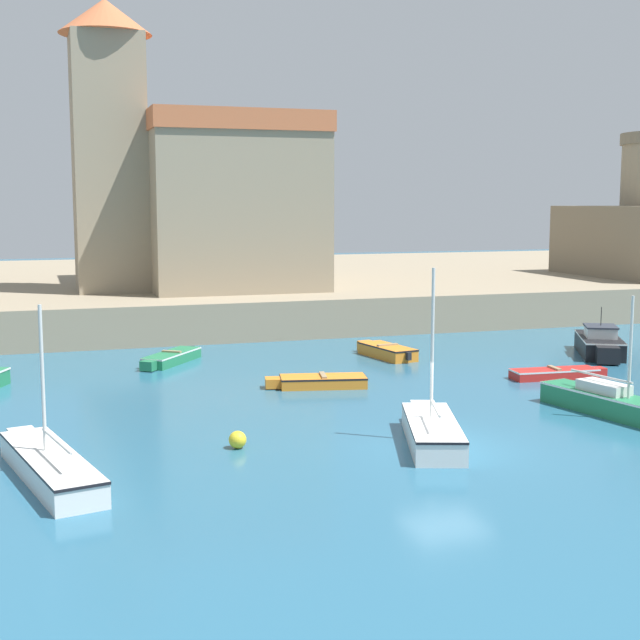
{
  "coord_description": "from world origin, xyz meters",
  "views": [
    {
      "loc": [
        -11.68,
        -23.73,
        7.39
      ],
      "look_at": [
        0.83,
        15.0,
        2.0
      ],
      "focal_mm": 50.0,
      "sensor_mm": 36.0,
      "label": 1
    }
  ],
  "objects": [
    {
      "name": "motorboat_black_5",
      "position": [
        14.41,
        12.73,
        0.57
      ],
      "size": [
        3.82,
        5.55,
        2.37
      ],
      "color": "black",
      "rests_on": "ground"
    },
    {
      "name": "sailboat_white_2",
      "position": [
        -11.49,
        0.6,
        0.4
      ],
      "size": [
        2.73,
        6.88,
        4.69
      ],
      "color": "white",
      "rests_on": "ground"
    },
    {
      "name": "lighthouse",
      "position": [
        -8.0,
        30.52,
        9.08
      ],
      "size": [
        1.69,
        1.69,
        14.28
      ],
      "color": "silver",
      "rests_on": "quay_seawall"
    },
    {
      "name": "dinghy_orange_8",
      "position": [
        4.31,
        15.43,
        0.32
      ],
      "size": [
        1.9,
        4.2,
        0.66
      ],
      "color": "orange",
      "rests_on": "ground"
    },
    {
      "name": "ground_plane",
      "position": [
        0.0,
        0.0,
        0.0
      ],
      "size": [
        200.0,
        200.0,
        0.0
      ],
      "primitive_type": "plane",
      "color": "#28607F"
    },
    {
      "name": "quay_seawall",
      "position": [
        0.0,
        41.75,
        1.07
      ],
      "size": [
        120.0,
        40.0,
        2.13
      ],
      "primitive_type": "cube",
      "color": "gray",
      "rests_on": "ground"
    },
    {
      "name": "sailboat_green_6",
      "position": [
        7.41,
        1.74,
        0.46
      ],
      "size": [
        2.45,
        6.9,
        4.28
      ],
      "color": "#237A4C",
      "rests_on": "ground"
    },
    {
      "name": "sailboat_white_1",
      "position": [
        -0.16,
        0.69,
        0.42
      ],
      "size": [
        3.02,
        5.72,
        5.42
      ],
      "color": "white",
      "rests_on": "ground"
    },
    {
      "name": "mooring_buoy",
      "position": [
        -6.01,
        1.95,
        0.27
      ],
      "size": [
        0.54,
        0.54,
        0.54
      ],
      "primitive_type": "sphere",
      "color": "yellow",
      "rests_on": "ground"
    },
    {
      "name": "dinghy_orange_3",
      "position": [
        -0.87,
        9.76,
        0.25
      ],
      "size": [
        4.19,
        2.07,
        0.53
      ],
      "color": "orange",
      "rests_on": "ground"
    },
    {
      "name": "church",
      "position": [
        -1.2,
        32.31,
        8.02
      ],
      "size": [
        15.06,
        14.45,
        16.86
      ],
      "color": "gray",
      "rests_on": "quay_seawall"
    },
    {
      "name": "dinghy_green_9",
      "position": [
        -5.79,
        16.94,
        0.28
      ],
      "size": [
        3.29,
        3.96,
        0.58
      ],
      "color": "#237A4C",
      "rests_on": "ground"
    },
    {
      "name": "dinghy_red_4",
      "position": [
        9.22,
        8.41,
        0.23
      ],
      "size": [
        4.25,
        1.38,
        0.49
      ],
      "color": "red",
      "rests_on": "ground"
    }
  ]
}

